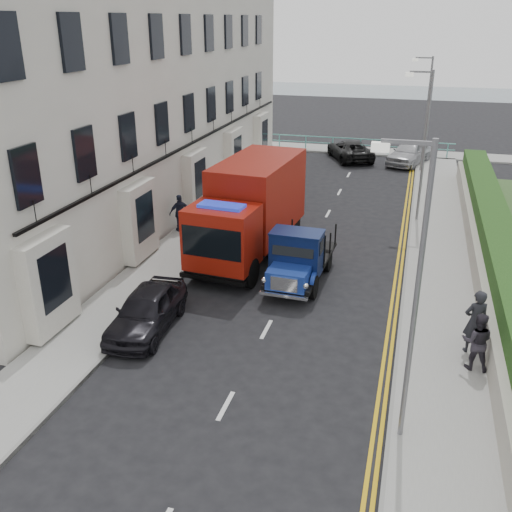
% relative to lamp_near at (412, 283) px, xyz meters
% --- Properties ---
extents(ground, '(120.00, 120.00, 0.00)m').
position_rel_lamp_near_xyz_m(ground, '(-4.18, 2.00, -4.00)').
color(ground, black).
rests_on(ground, ground).
extents(pavement_west, '(2.40, 38.00, 0.12)m').
position_rel_lamp_near_xyz_m(pavement_west, '(-9.38, 11.00, -3.94)').
color(pavement_west, gray).
rests_on(pavement_west, ground).
extents(pavement_east, '(2.60, 38.00, 0.12)m').
position_rel_lamp_near_xyz_m(pavement_east, '(1.12, 11.00, -3.94)').
color(pavement_east, gray).
rests_on(pavement_east, ground).
extents(promenade, '(30.00, 2.50, 0.12)m').
position_rel_lamp_near_xyz_m(promenade, '(-4.18, 31.00, -3.94)').
color(promenade, gray).
rests_on(promenade, ground).
extents(sea_plane, '(120.00, 120.00, 0.00)m').
position_rel_lamp_near_xyz_m(sea_plane, '(-4.18, 62.00, -4.00)').
color(sea_plane, slate).
rests_on(sea_plane, ground).
extents(terrace_west, '(6.31, 30.20, 14.25)m').
position_rel_lamp_near_xyz_m(terrace_west, '(-13.65, 15.00, 3.17)').
color(terrace_west, silver).
rests_on(terrace_west, ground).
extents(garden_east, '(1.45, 28.00, 1.75)m').
position_rel_lamp_near_xyz_m(garden_east, '(3.03, 11.00, -3.10)').
color(garden_east, '#B2AD9E').
rests_on(garden_east, ground).
extents(seafront_railing, '(13.00, 0.08, 1.11)m').
position_rel_lamp_near_xyz_m(seafront_railing, '(-4.18, 30.20, -3.42)').
color(seafront_railing, '#59B2A5').
rests_on(seafront_railing, ground).
extents(lamp_near, '(1.23, 0.18, 7.00)m').
position_rel_lamp_near_xyz_m(lamp_near, '(0.00, 0.00, 0.00)').
color(lamp_near, slate).
rests_on(lamp_near, ground).
extents(lamp_mid, '(1.23, 0.18, 7.00)m').
position_rel_lamp_near_xyz_m(lamp_mid, '(0.00, 16.00, 0.00)').
color(lamp_mid, slate).
rests_on(lamp_mid, ground).
extents(lamp_far, '(1.23, 0.18, 7.00)m').
position_rel_lamp_near_xyz_m(lamp_far, '(0.00, 26.00, 0.00)').
color(lamp_far, slate).
rests_on(lamp_far, ground).
extents(bedford_lorry, '(1.98, 4.62, 2.15)m').
position_rel_lamp_near_xyz_m(bedford_lorry, '(-3.93, 7.35, -3.01)').
color(bedford_lorry, black).
rests_on(bedford_lorry, ground).
extents(red_lorry, '(3.04, 7.50, 3.84)m').
position_rel_lamp_near_xyz_m(red_lorry, '(-6.37, 9.82, -1.95)').
color(red_lorry, black).
rests_on(red_lorry, ground).
extents(parked_car_front, '(1.81, 4.03, 1.35)m').
position_rel_lamp_near_xyz_m(parked_car_front, '(-7.78, 3.00, -3.32)').
color(parked_car_front, black).
rests_on(parked_car_front, ground).
extents(parked_car_mid, '(2.09, 4.50, 1.43)m').
position_rel_lamp_near_xyz_m(parked_car_mid, '(-7.11, 11.93, -3.28)').
color(parked_car_mid, '#61A7D1').
rests_on(parked_car_mid, ground).
extents(parked_car_rear, '(2.25, 4.48, 1.25)m').
position_rel_lamp_near_xyz_m(parked_car_rear, '(-7.78, 15.80, -3.37)').
color(parked_car_rear, '#B1B1B6').
rests_on(parked_car_rear, ground).
extents(seafront_car_left, '(4.05, 5.32, 1.34)m').
position_rel_lamp_near_xyz_m(seafront_car_left, '(-4.68, 28.21, -3.33)').
color(seafront_car_left, black).
rests_on(seafront_car_left, ground).
extents(seafront_car_right, '(3.25, 4.97, 1.57)m').
position_rel_lamp_near_xyz_m(seafront_car_right, '(-0.68, 27.96, -3.21)').
color(seafront_car_right, '#B0B1B5').
rests_on(seafront_car_right, ground).
extents(pedestrian_east_near, '(0.83, 0.69, 1.94)m').
position_rel_lamp_near_xyz_m(pedestrian_east_near, '(1.92, 4.24, -2.91)').
color(pedestrian_east_near, black).
rests_on(pedestrian_east_near, pavement_east).
extents(pedestrian_east_far, '(0.84, 0.67, 1.68)m').
position_rel_lamp_near_xyz_m(pedestrian_east_far, '(1.92, 3.34, -3.04)').
color(pedestrian_east_far, '#2B272F').
rests_on(pedestrian_east_far, pavement_east).
extents(pedestrian_west_near, '(1.03, 0.94, 1.69)m').
position_rel_lamp_near_xyz_m(pedestrian_west_near, '(-10.18, 11.37, -3.03)').
color(pedestrian_west_near, '#1C2234').
rests_on(pedestrian_west_near, pavement_west).
extents(pedestrian_west_far, '(0.95, 0.93, 1.66)m').
position_rel_lamp_near_xyz_m(pedestrian_west_far, '(-10.18, 16.33, -3.05)').
color(pedestrian_west_far, '#3E2D2C').
rests_on(pedestrian_west_far, pavement_west).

